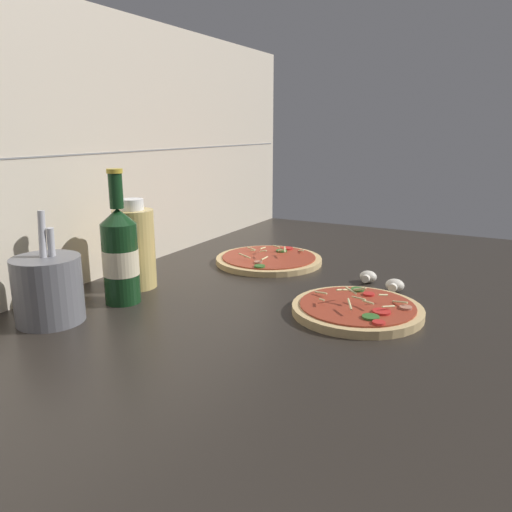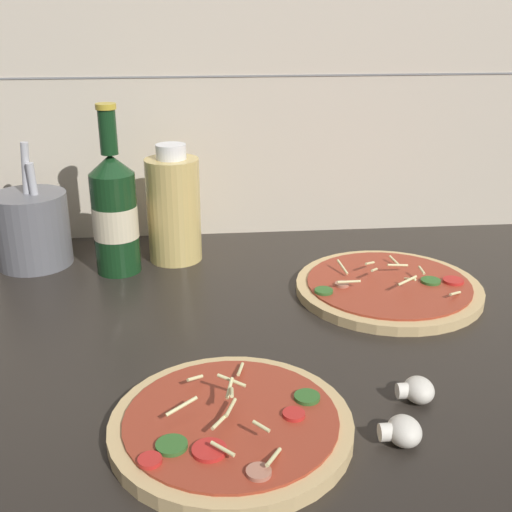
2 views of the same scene
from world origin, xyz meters
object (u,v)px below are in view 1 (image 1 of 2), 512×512
at_px(beer_bottle, 120,254).
at_px(pizza_far, 269,260).
at_px(utensil_crock, 48,289).
at_px(mushroom_right, 395,286).
at_px(oil_bottle, 135,247).
at_px(pizza_near, 357,309).
at_px(mushroom_left, 368,277).

bearing_deg(beer_bottle, pizza_far, -16.97).
xyz_separation_m(pizza_far, beer_bottle, (-0.39, 0.12, 0.09)).
relative_size(pizza_far, utensil_crock, 1.36).
bearing_deg(beer_bottle, mushroom_right, -55.61).
height_order(pizza_far, oil_bottle, oil_bottle).
distance_m(pizza_near, utensil_crock, 0.55).
xyz_separation_m(mushroom_left, mushroom_right, (-0.04, -0.07, 0.00)).
bearing_deg(mushroom_right, utensil_crock, 132.02).
bearing_deg(beer_bottle, mushroom_left, -48.09).
xyz_separation_m(oil_bottle, utensil_crock, (-0.22, 0.00, -0.03)).
height_order(pizza_near, mushroom_right, pizza_near).
xyz_separation_m(beer_bottle, utensil_crock, (-0.14, 0.04, -0.04)).
height_order(pizza_near, utensil_crock, utensil_crock).
bearing_deg(pizza_far, utensil_crock, 163.00).
bearing_deg(oil_bottle, utensil_crock, 179.92).
height_order(pizza_near, beer_bottle, beer_bottle).
relative_size(oil_bottle, mushroom_left, 4.80).
bearing_deg(oil_bottle, beer_bottle, -154.61).
bearing_deg(pizza_far, pizza_near, -129.02).
relative_size(pizza_far, beer_bottle, 1.03).
relative_size(pizza_near, mushroom_right, 5.86).
bearing_deg(pizza_near, mushroom_left, 10.37).
xyz_separation_m(pizza_far, mushroom_right, (-0.08, -0.33, 0.01)).
distance_m(oil_bottle, mushroom_right, 0.54).
distance_m(pizza_near, mushroom_left, 0.20).
bearing_deg(mushroom_left, utensil_crock, 138.41).
relative_size(oil_bottle, utensil_crock, 0.96).
xyz_separation_m(pizza_near, beer_bottle, (-0.15, 0.42, 0.09)).
bearing_deg(oil_bottle, mushroom_left, -58.74).
bearing_deg(utensil_crock, mushroom_right, -47.98).
height_order(oil_bottle, mushroom_right, oil_bottle).
height_order(beer_bottle, mushroom_right, beer_bottle).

